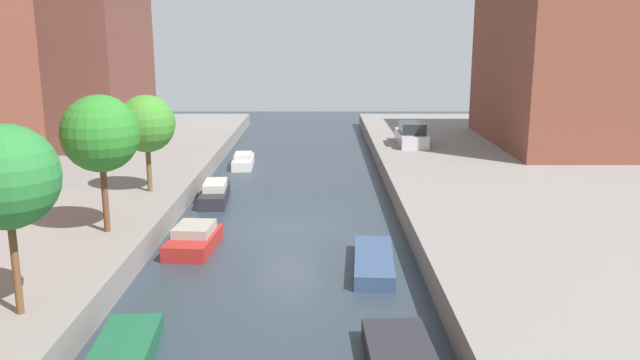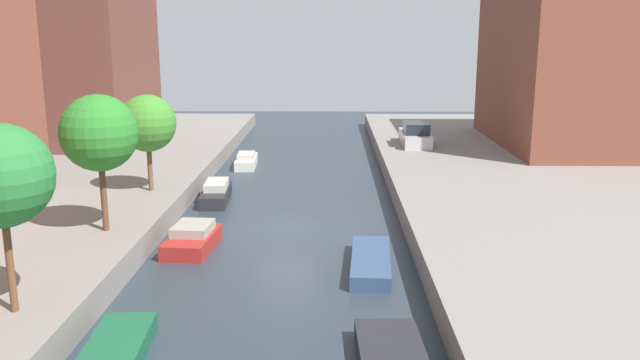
{
  "view_description": "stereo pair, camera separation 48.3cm",
  "coord_description": "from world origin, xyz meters",
  "px_view_note": "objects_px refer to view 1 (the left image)",
  "views": [
    {
      "loc": [
        1.41,
        -27.11,
        8.35
      ],
      "look_at": [
        1.4,
        2.17,
        1.65
      ],
      "focal_mm": 36.63,
      "sensor_mm": 36.0,
      "label": 1
    },
    {
      "loc": [
        1.89,
        -27.11,
        8.35
      ],
      "look_at": [
        1.4,
        2.17,
        1.65
      ],
      "focal_mm": 36.63,
      "sensor_mm": 36.0,
      "label": 2
    }
  ],
  "objects_px": {
    "moored_boat_left_3": "(215,193)",
    "moored_boat_right_2": "(374,262)",
    "parked_car": "(412,135)",
    "moored_boat_right_1": "(400,353)",
    "moored_boat_left_4": "(243,161)",
    "low_block_right": "(573,71)",
    "street_tree_2": "(100,134)",
    "moored_boat_left_2": "(194,239)",
    "street_tree_3": "(146,124)",
    "street_tree_1": "(6,177)",
    "moored_boat_left_1": "(126,347)"
  },
  "relations": [
    {
      "from": "parked_car",
      "to": "moored_boat_left_4",
      "type": "bearing_deg",
      "value": -168.13
    },
    {
      "from": "street_tree_1",
      "to": "moored_boat_right_1",
      "type": "height_order",
      "value": "street_tree_1"
    },
    {
      "from": "moored_boat_left_3",
      "to": "moored_boat_left_2",
      "type": "bearing_deg",
      "value": -87.51
    },
    {
      "from": "parked_car",
      "to": "moored_boat_right_1",
      "type": "height_order",
      "value": "parked_car"
    },
    {
      "from": "moored_boat_left_1",
      "to": "parked_car",
      "type": "bearing_deg",
      "value": 67.46
    },
    {
      "from": "low_block_right",
      "to": "parked_car",
      "type": "distance_m",
      "value": 11.36
    },
    {
      "from": "street_tree_2",
      "to": "moored_boat_left_2",
      "type": "xyz_separation_m",
      "value": [
        3.06,
        0.85,
        -4.3
      ]
    },
    {
      "from": "street_tree_3",
      "to": "moored_boat_left_2",
      "type": "relative_size",
      "value": 1.34
    },
    {
      "from": "street_tree_2",
      "to": "parked_car",
      "type": "bearing_deg",
      "value": 53.65
    },
    {
      "from": "street_tree_2",
      "to": "moored_boat_left_1",
      "type": "relative_size",
      "value": 1.62
    },
    {
      "from": "street_tree_1",
      "to": "moored_boat_left_1",
      "type": "height_order",
      "value": "street_tree_1"
    },
    {
      "from": "moored_boat_left_2",
      "to": "moored_boat_left_3",
      "type": "xyz_separation_m",
      "value": [
        -0.32,
        7.31,
        0.02
      ]
    },
    {
      "from": "moored_boat_left_4",
      "to": "moored_boat_left_1",
      "type": "bearing_deg",
      "value": -90.61
    },
    {
      "from": "street_tree_3",
      "to": "moored_boat_left_4",
      "type": "relative_size",
      "value": 1.28
    },
    {
      "from": "moored_boat_left_4",
      "to": "street_tree_3",
      "type": "bearing_deg",
      "value": -106.77
    },
    {
      "from": "street_tree_3",
      "to": "moored_boat_right_2",
      "type": "height_order",
      "value": "street_tree_3"
    },
    {
      "from": "moored_boat_left_3",
      "to": "street_tree_3",
      "type": "bearing_deg",
      "value": -146.23
    },
    {
      "from": "moored_boat_left_4",
      "to": "street_tree_2",
      "type": "bearing_deg",
      "value": -100.63
    },
    {
      "from": "street_tree_2",
      "to": "moored_boat_left_2",
      "type": "bearing_deg",
      "value": 15.51
    },
    {
      "from": "street_tree_3",
      "to": "street_tree_1",
      "type": "bearing_deg",
      "value": -90.0
    },
    {
      "from": "low_block_right",
      "to": "parked_car",
      "type": "height_order",
      "value": "low_block_right"
    },
    {
      "from": "moored_boat_left_4",
      "to": "moored_boat_right_2",
      "type": "bearing_deg",
      "value": -69.46
    },
    {
      "from": "moored_boat_left_3",
      "to": "moored_boat_right_2",
      "type": "bearing_deg",
      "value": -52.75
    },
    {
      "from": "moored_boat_left_4",
      "to": "moored_boat_right_2",
      "type": "distance_m",
      "value": 19.31
    },
    {
      "from": "moored_boat_right_2",
      "to": "street_tree_3",
      "type": "bearing_deg",
      "value": 142.47
    },
    {
      "from": "moored_boat_left_1",
      "to": "moored_boat_right_2",
      "type": "relative_size",
      "value": 0.69
    },
    {
      "from": "moored_boat_left_2",
      "to": "moored_boat_left_4",
      "type": "relative_size",
      "value": 0.95
    },
    {
      "from": "moored_boat_right_2",
      "to": "moored_boat_left_4",
      "type": "bearing_deg",
      "value": 110.54
    },
    {
      "from": "street_tree_2",
      "to": "moored_boat_right_2",
      "type": "distance_m",
      "value": 10.95
    },
    {
      "from": "low_block_right",
      "to": "parked_car",
      "type": "relative_size",
      "value": 3.31
    },
    {
      "from": "street_tree_1",
      "to": "parked_car",
      "type": "distance_m",
      "value": 30.03
    },
    {
      "from": "moored_boat_left_3",
      "to": "street_tree_2",
      "type": "bearing_deg",
      "value": -108.56
    },
    {
      "from": "parked_car",
      "to": "moored_boat_right_1",
      "type": "distance_m",
      "value": 27.54
    },
    {
      "from": "moored_boat_left_3",
      "to": "moored_boat_right_2",
      "type": "height_order",
      "value": "moored_boat_left_3"
    },
    {
      "from": "low_block_right",
      "to": "moored_boat_left_4",
      "type": "xyz_separation_m",
      "value": [
        -21.43,
        -2.92,
        -5.44
      ]
    },
    {
      "from": "street_tree_3",
      "to": "moored_boat_left_1",
      "type": "height_order",
      "value": "street_tree_3"
    },
    {
      "from": "street_tree_2",
      "to": "moored_boat_left_4",
      "type": "distance_m",
      "value": 17.62
    },
    {
      "from": "street_tree_2",
      "to": "moored_boat_right_1",
      "type": "height_order",
      "value": "street_tree_2"
    },
    {
      "from": "street_tree_1",
      "to": "street_tree_3",
      "type": "bearing_deg",
      "value": 90.0
    },
    {
      "from": "low_block_right",
      "to": "street_tree_2",
      "type": "distance_m",
      "value": 31.53
    },
    {
      "from": "street_tree_3",
      "to": "moored_boat_right_2",
      "type": "xyz_separation_m",
      "value": [
        9.93,
        -7.62,
        -3.92
      ]
    },
    {
      "from": "street_tree_3",
      "to": "moored_boat_left_3",
      "type": "relative_size",
      "value": 1.16
    },
    {
      "from": "moored_boat_left_4",
      "to": "moored_boat_right_1",
      "type": "xyz_separation_m",
      "value": [
        6.89,
        -24.93,
        -0.1
      ]
    },
    {
      "from": "low_block_right",
      "to": "moored_boat_right_1",
      "type": "distance_m",
      "value": 31.9
    },
    {
      "from": "moored_boat_right_1",
      "to": "moored_boat_right_2",
      "type": "relative_size",
      "value": 0.69
    },
    {
      "from": "moored_boat_left_3",
      "to": "parked_car",
      "type": "bearing_deg",
      "value": 44.02
    },
    {
      "from": "low_block_right",
      "to": "moored_boat_left_4",
      "type": "bearing_deg",
      "value": -172.25
    },
    {
      "from": "street_tree_2",
      "to": "low_block_right",
      "type": "bearing_deg",
      "value": 38.71
    },
    {
      "from": "low_block_right",
      "to": "moored_boat_right_2",
      "type": "height_order",
      "value": "low_block_right"
    },
    {
      "from": "parked_car",
      "to": "moored_boat_left_2",
      "type": "xyz_separation_m",
      "value": [
        -10.98,
        -18.23,
        -1.24
      ]
    }
  ]
}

